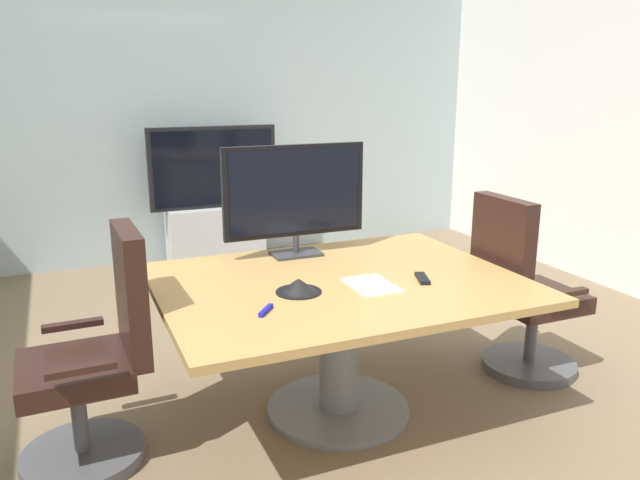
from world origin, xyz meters
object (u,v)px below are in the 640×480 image
Objects in this scene: conference_table at (339,312)px; remote_control at (422,278)px; wall_display_unit at (215,218)px; conference_phone at (299,286)px; tv_monitor at (295,194)px; office_chair_left at (97,368)px; office_chair_right at (522,301)px.

conference_table is 10.62× the size of remote_control.
remote_control is at bearing -84.38° from wall_display_unit.
conference_table is at bearing 20.99° from conference_phone.
tv_monitor is at bearing -92.65° from wall_display_unit.
tv_monitor is at bearing 142.10° from remote_control.
conference_table is 2.15× the size of tv_monitor.
tv_monitor is 0.74m from conference_phone.
conference_table is 1.19m from office_chair_left.
conference_table is at bearing 85.92° from office_chair_left.
conference_phone is (-0.22, -0.63, -0.33)m from tv_monitor.
conference_phone is at bearing -165.28° from remote_control.
wall_display_unit reaches higher than remote_control.
remote_control is at bearing -23.05° from conference_table.
office_chair_left is 1.62m from remote_control.
wall_display_unit reaches higher than conference_table.
tv_monitor reaches higher than conference_table.
remote_control is at bearing -58.42° from tv_monitor.
tv_monitor reaches higher than wall_display_unit.
office_chair_right is 0.83× the size of wall_display_unit.
conference_table is 1.19m from office_chair_right.
conference_table is at bearing -86.00° from tv_monitor.
office_chair_right is at bearing 3.68° from conference_phone.
office_chair_left is 0.83× the size of wall_display_unit.
office_chair_right is (1.19, -0.01, -0.11)m from conference_table.
conference_table is 8.21× the size of conference_phone.
wall_display_unit is at bearing 87.35° from tv_monitor.
office_chair_left is at bearing -113.20° from wall_display_unit.
wall_display_unit is at bearing 155.21° from office_chair_left.
conference_phone is at bearing -109.57° from tv_monitor.
office_chair_left is 1.30× the size of tv_monitor.
tv_monitor is 4.94× the size of remote_control.
wall_display_unit is (1.26, 2.95, -0.01)m from office_chair_left.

